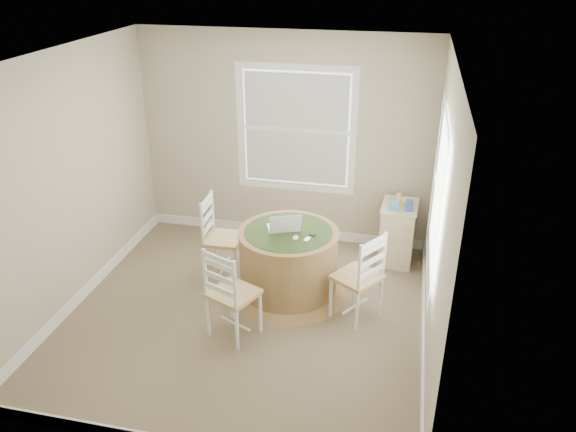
% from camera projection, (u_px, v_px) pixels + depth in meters
% --- Properties ---
extents(room, '(3.64, 3.64, 2.64)m').
position_uv_depth(room, '(263.00, 194.00, 5.36)').
color(room, '#77654C').
rests_on(room, ground).
extents(round_table, '(1.24, 1.24, 0.76)m').
position_uv_depth(round_table, '(288.00, 260.00, 5.99)').
color(round_table, '#9C6C46').
rests_on(round_table, ground).
extents(chair_left, '(0.41, 0.43, 0.95)m').
position_uv_depth(chair_left, '(224.00, 238.00, 6.30)').
color(chair_left, white).
rests_on(chair_left, ground).
extents(chair_near, '(0.54, 0.53, 0.95)m').
position_uv_depth(chair_near, '(233.00, 293.00, 5.31)').
color(chair_near, white).
rests_on(chair_near, ground).
extents(chair_right, '(0.57, 0.57, 0.95)m').
position_uv_depth(chair_right, '(357.00, 277.00, 5.57)').
color(chair_right, white).
rests_on(chair_right, ground).
extents(laptop, '(0.41, 0.39, 0.23)m').
position_uv_depth(laptop, '(284.00, 227.00, 5.86)').
color(laptop, white).
rests_on(laptop, round_table).
extents(mouse, '(0.08, 0.11, 0.03)m').
position_uv_depth(mouse, '(295.00, 238.00, 5.69)').
color(mouse, white).
rests_on(mouse, round_table).
extents(phone, '(0.06, 0.10, 0.02)m').
position_uv_depth(phone, '(307.00, 240.00, 5.68)').
color(phone, '#B7BABF').
rests_on(phone, round_table).
extents(keys, '(0.07, 0.06, 0.02)m').
position_uv_depth(keys, '(312.00, 235.00, 5.76)').
color(keys, black).
rests_on(keys, round_table).
extents(corner_chest, '(0.44, 0.57, 0.73)m').
position_uv_depth(corner_chest, '(397.00, 233.00, 6.65)').
color(corner_chest, beige).
rests_on(corner_chest, ground).
extents(tissue_box, '(0.13, 0.13, 0.10)m').
position_uv_depth(tissue_box, '(394.00, 205.00, 6.37)').
color(tissue_box, '#55A2C2').
rests_on(tissue_box, corner_chest).
extents(box_yellow, '(0.15, 0.11, 0.06)m').
position_uv_depth(box_yellow, '(407.00, 202.00, 6.48)').
color(box_yellow, '#EDDC53').
rests_on(box_yellow, corner_chest).
extents(box_blue, '(0.08, 0.08, 0.12)m').
position_uv_depth(box_blue, '(409.00, 205.00, 6.34)').
color(box_blue, '#3853AA').
rests_on(box_blue, corner_chest).
extents(cup_cream, '(0.07, 0.07, 0.09)m').
position_uv_depth(cup_cream, '(399.00, 198.00, 6.57)').
color(cup_cream, beige).
rests_on(cup_cream, corner_chest).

